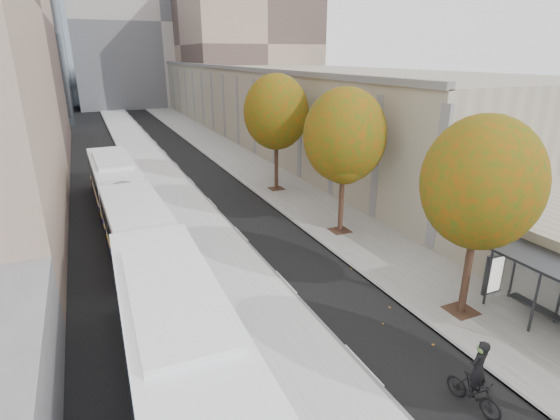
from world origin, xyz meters
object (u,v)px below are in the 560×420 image
bus_shelter (558,275)px  distant_car (111,158)px  bus_far (122,197)px  cyclist (475,384)px

bus_shelter → distant_car: bearing=111.0°
bus_shelter → bus_far: bearing=126.6°
bus_far → cyclist: size_ratio=8.04×
cyclist → distant_car: (-7.22, 34.91, -0.16)m
bus_shelter → distant_car: bus_shelter is taller
distant_car → bus_shelter: bearing=-56.0°
cyclist → distant_car: size_ratio=0.57×
cyclist → distant_car: bearing=92.0°
bus_far → cyclist: (7.56, -19.34, -0.79)m
bus_shelter → bus_far: size_ratio=0.25×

